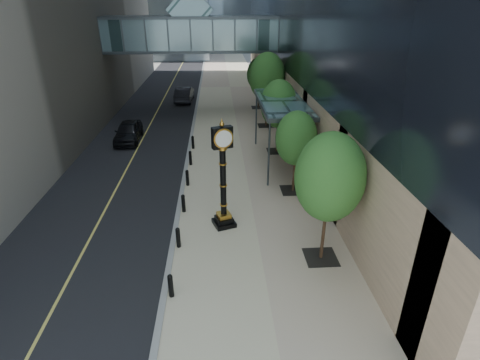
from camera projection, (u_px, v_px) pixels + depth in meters
name	position (u px, v px, depth m)	size (l,w,h in m)	color
ground	(244.00, 313.00, 13.57)	(320.00, 320.00, 0.00)	gray
road	(169.00, 88.00, 49.22)	(8.00, 180.00, 0.02)	black
sidewalk	(230.00, 87.00, 49.66)	(8.00, 180.00, 0.06)	beige
curb	(200.00, 87.00, 49.43)	(0.25, 180.00, 0.07)	gray
skywalk	(192.00, 31.00, 35.32)	(17.00, 4.20, 5.80)	slate
entrance_canopy	(282.00, 103.00, 24.58)	(3.00, 8.00, 4.38)	#383F44
bollard_row	(186.00, 190.00, 21.31)	(0.20, 16.20, 0.90)	black
street_trees	(278.00, 100.00, 26.80)	(3.12, 28.65, 6.41)	black
street_clock	(223.00, 183.00, 17.87)	(1.27, 1.27, 5.35)	black
pedestrian	(308.00, 176.00, 22.18)	(0.62, 0.40, 1.69)	#AEA9A0
car_near	(128.00, 132.00, 30.07)	(1.86, 4.62, 1.57)	black
car_far	(184.00, 94.00, 42.23)	(1.74, 5.00, 1.65)	black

